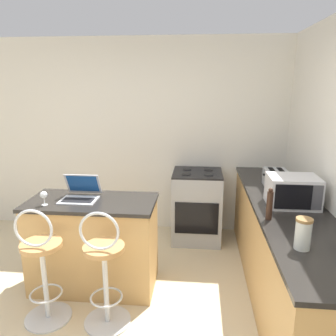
% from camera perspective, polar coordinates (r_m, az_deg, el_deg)
% --- Properties ---
extents(wall_back, '(12.00, 0.06, 2.60)m').
position_cam_1_polar(wall_back, '(4.50, -4.59, 5.40)').
color(wall_back, silver).
rests_on(wall_back, ground_plane).
extents(breakfast_bar, '(1.23, 0.62, 0.92)m').
position_cam_1_polar(breakfast_bar, '(3.42, -12.76, -12.71)').
color(breakfast_bar, tan).
rests_on(breakfast_bar, ground_plane).
extents(counter_right, '(0.66, 2.86, 0.92)m').
position_cam_1_polar(counter_right, '(3.42, 19.57, -13.27)').
color(counter_right, tan).
rests_on(counter_right, ground_plane).
extents(bar_stool_near, '(0.40, 0.40, 1.06)m').
position_cam_1_polar(bar_stool_near, '(3.06, -21.03, -15.92)').
color(bar_stool_near, silver).
rests_on(bar_stool_near, ground_plane).
extents(bar_stool_far, '(0.40, 0.40, 1.06)m').
position_cam_1_polar(bar_stool_far, '(2.87, -11.02, -17.22)').
color(bar_stool_far, silver).
rests_on(bar_stool_far, ground_plane).
extents(laptop, '(0.35, 0.33, 0.23)m').
position_cam_1_polar(laptop, '(3.30, -14.98, -4.18)').
color(laptop, '#B7BABF').
rests_on(laptop, breakfast_bar).
extents(microwave, '(0.44, 0.34, 0.28)m').
position_cam_1_polar(microwave, '(3.19, 20.89, -3.78)').
color(microwave, silver).
rests_on(microwave, counter_right).
extents(toaster, '(0.25, 0.28, 0.19)m').
position_cam_1_polar(toaster, '(3.74, 18.22, -1.68)').
color(toaster, '#9EA3A8').
rests_on(toaster, counter_right).
extents(stove_range, '(0.62, 0.61, 0.92)m').
position_cam_1_polar(stove_range, '(4.31, 5.04, -6.61)').
color(stove_range, '#9EA3A8').
rests_on(stove_range, ground_plane).
extents(storage_jar, '(0.11, 0.11, 0.22)m').
position_cam_1_polar(storage_jar, '(2.41, 22.47, -10.51)').
color(storage_jar, silver).
rests_on(storage_jar, counter_right).
extents(wine_glass_tall, '(0.07, 0.07, 0.13)m').
position_cam_1_polar(wine_glass_tall, '(3.22, -20.83, -4.48)').
color(wine_glass_tall, silver).
rests_on(wine_glass_tall, breakfast_bar).
extents(mug_white, '(0.10, 0.08, 0.09)m').
position_cam_1_polar(mug_white, '(3.66, 22.66, -3.27)').
color(mug_white, white).
rests_on(mug_white, counter_right).
extents(pepper_mill, '(0.05, 0.05, 0.27)m').
position_cam_1_polar(pepper_mill, '(2.81, 17.28, -6.09)').
color(pepper_mill, '#331E14').
rests_on(pepper_mill, counter_right).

